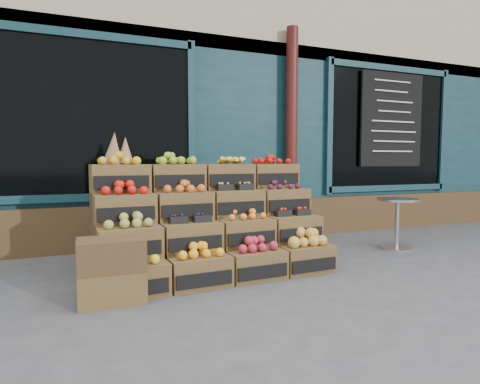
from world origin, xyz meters
name	(u,v)px	position (x,y,z in m)	size (l,w,h in m)	color
ground	(286,283)	(0.00, 0.00, 0.00)	(60.00, 60.00, 0.00)	#47474A
shop_facade	(170,104)	(0.00, 5.11, 2.40)	(12.00, 6.24, 4.80)	#103139
crate_display	(209,228)	(-0.55, 0.74, 0.46)	(2.43, 1.27, 1.49)	brown
spare_crates	(112,270)	(-1.62, 0.10, 0.27)	(0.55, 0.38, 0.54)	brown
bistro_table	(397,218)	(2.12, 0.77, 0.43)	(0.55, 0.55, 0.69)	silver
shopkeeper	(116,169)	(-1.32, 2.87, 1.08)	(0.79, 0.52, 2.16)	#1F6C34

